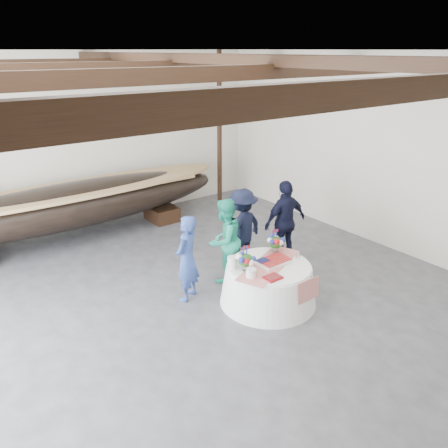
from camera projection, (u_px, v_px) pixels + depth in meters
floor at (227, 317)px, 7.90m from camera, size 10.00×12.00×0.01m
wall_back at (90, 141)px, 11.52m from camera, size 10.00×0.02×4.50m
wall_right at (403, 157)px, 9.84m from camera, size 0.02×12.00×4.50m
ceiling at (227, 50)px, 6.22m from camera, size 10.00×12.00×0.01m
pavilion_structure at (196, 83)px, 7.03m from camera, size 9.80×11.76×4.50m
longboat_display at (74, 205)px, 10.71m from camera, size 8.05×1.61×1.51m
banquet_table at (268, 283)px, 8.25m from camera, size 1.83×1.83×0.79m
tabletop_items at (262, 255)px, 8.14m from camera, size 1.77×1.16×0.40m
guest_woman_blue at (187, 258)px, 8.21m from camera, size 0.74×0.67×1.70m
guest_woman_teal at (224, 240)px, 8.90m from camera, size 1.01×0.87×1.77m
guest_man_left at (242, 228)px, 9.51m from camera, size 1.25×0.86×1.77m
guest_man_right at (285, 222)px, 9.69m from camera, size 1.13×0.52×1.90m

